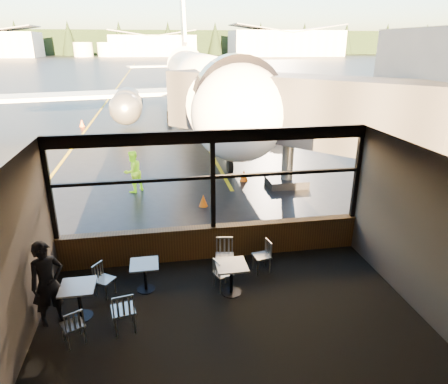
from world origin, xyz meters
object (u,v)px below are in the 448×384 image
object	(u,v)px
ground_crew	(133,172)
cone_extra	(203,200)
airliner	(200,44)
cafe_table_mid	(145,277)
chair_left_s	(73,325)
passenger	(48,284)
cone_nose	(244,175)
chair_near_w	(223,274)
cafe_table_left	(80,302)
chair_mid_w	(105,280)
chair_near_n	(225,257)
chair_mid_s	(123,310)
cafe_table_near	(231,279)
cone_wing	(82,123)
chair_near_e	(262,256)
jet_bridge	(283,124)

from	to	relation	value
ground_crew	cone_extra	size ratio (longest dim) A/B	3.73
airliner	cafe_table_mid	size ratio (longest dim) A/B	50.08
chair_left_s	cone_extra	bearing A→B (deg)	35.93
passenger	cone_extra	xyz separation A→B (m)	(3.88, 5.75, -0.71)
cone_nose	cone_extra	bearing A→B (deg)	-129.23
airliner	chair_near_w	size ratio (longest dim) A/B	44.18
cafe_table_mid	cafe_table_left	bearing A→B (deg)	-149.54
airliner	chair_mid_w	distance (m)	21.82
cafe_table_mid	chair_near_n	size ratio (longest dim) A/B	0.75
cone_extra	chair_left_s	bearing A→B (deg)	-117.17
ground_crew	cafe_table_mid	bearing A→B (deg)	51.85
airliner	cafe_table_mid	xyz separation A→B (m)	(-3.78, -20.65, -5.08)
chair_mid_w	cafe_table_mid	bearing A→B (deg)	127.85
chair_near_n	chair_mid_s	size ratio (longest dim) A/B	1.00
airliner	cafe_table_mid	distance (m)	21.60
cafe_table_near	cone_wing	world-z (taller)	cafe_table_near
chair_mid_s	ground_crew	size ratio (longest dim) A/B	0.58
airliner	chair_mid_w	xyz separation A→B (m)	(-4.70, -20.70, -5.04)
chair_near_w	cone_nose	size ratio (longest dim) A/B	1.66
chair_mid_s	chair_mid_w	size ratio (longest dim) A/B	1.19
chair_near_w	ground_crew	size ratio (longest dim) A/B	0.49
cone_extra	cafe_table_near	bearing A→B (deg)	-90.22
chair_mid_w	ground_crew	distance (m)	6.98
chair_near_n	passenger	xyz separation A→B (m)	(-3.85, -1.19, 0.45)
cafe_table_left	ground_crew	bearing A→B (deg)	83.85
airliner	passenger	distance (m)	22.67
ground_crew	cafe_table_near	bearing A→B (deg)	66.13
passenger	cafe_table_near	bearing A→B (deg)	-25.12
chair_left_s	chair_near_n	bearing A→B (deg)	3.35
chair_left_s	passenger	distance (m)	1.05
airliner	cafe_table_left	world-z (taller)	airliner
cafe_table_near	chair_mid_s	distance (m)	2.53
cafe_table_near	chair_near_e	bearing A→B (deg)	41.49
cone_wing	ground_crew	bearing A→B (deg)	-73.73
cafe_table_left	chair_near_w	xyz separation A→B (m)	(3.15, 0.53, 0.01)
cafe_table_left	chair_mid_w	world-z (taller)	chair_mid_w
jet_bridge	chair_near_w	distance (m)	8.17
chair_near_e	chair_mid_s	bearing A→B (deg)	107.71
chair_near_n	passenger	size ratio (longest dim) A/B	0.52
chair_near_w	jet_bridge	bearing A→B (deg)	133.07
jet_bridge	airliner	bearing A→B (deg)	96.65
chair_near_n	chair_near_w	bearing A→B (deg)	85.16
jet_bridge	chair_near_w	world-z (taller)	jet_bridge
chair_near_n	cone_nose	world-z (taller)	chair_near_n
chair_near_n	cone_nose	distance (m)	7.37
airliner	jet_bridge	distance (m)	14.28
passenger	chair_mid_s	bearing A→B (deg)	-49.90
cafe_table_mid	cone_extra	bearing A→B (deg)	68.05
cone_nose	cone_wing	xyz separation A→B (m)	(-8.62, 13.46, 0.01)
chair_mid_w	ground_crew	world-z (taller)	ground_crew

